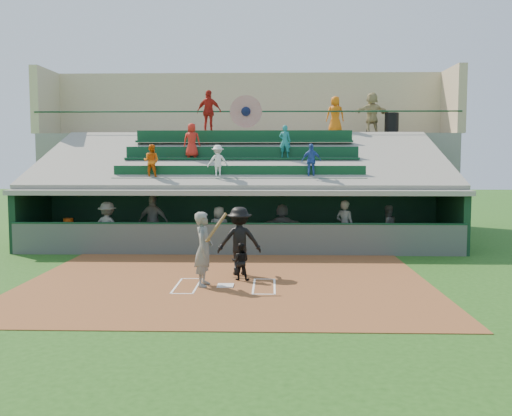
{
  "coord_description": "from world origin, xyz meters",
  "views": [
    {
      "loc": [
        1.23,
        -14.82,
        3.35
      ],
      "look_at": [
        0.71,
        3.5,
        1.8
      ],
      "focal_mm": 40.0,
      "sensor_mm": 36.0,
      "label": 1
    }
  ],
  "objects_px": {
    "home_plate": "(225,285)",
    "trash_bin": "(392,123)",
    "catcher": "(240,261)",
    "white_table": "(70,238)",
    "batter_at_plate": "(204,249)",
    "water_cooler": "(68,223)"
  },
  "relations": [
    {
      "from": "batter_at_plate",
      "to": "trash_bin",
      "type": "xyz_separation_m",
      "value": [
        7.52,
        12.86,
        4.08
      ]
    },
    {
      "from": "white_table",
      "to": "trash_bin",
      "type": "xyz_separation_m",
      "value": [
        13.33,
        6.69,
        4.67
      ]
    },
    {
      "from": "home_plate",
      "to": "trash_bin",
      "type": "distance_m",
      "value": 15.48
    },
    {
      "from": "water_cooler",
      "to": "white_table",
      "type": "bearing_deg",
      "value": 87.28
    },
    {
      "from": "home_plate",
      "to": "batter_at_plate",
      "type": "xyz_separation_m",
      "value": [
        -0.57,
        0.01,
        0.98
      ]
    },
    {
      "from": "batter_at_plate",
      "to": "trash_bin",
      "type": "relative_size",
      "value": 1.99
    },
    {
      "from": "batter_at_plate",
      "to": "water_cooler",
      "type": "distance_m",
      "value": 8.43
    },
    {
      "from": "white_table",
      "to": "trash_bin",
      "type": "distance_m",
      "value": 15.63
    },
    {
      "from": "batter_at_plate",
      "to": "catcher",
      "type": "relative_size",
      "value": 1.9
    },
    {
      "from": "home_plate",
      "to": "white_table",
      "type": "xyz_separation_m",
      "value": [
        -6.38,
        6.19,
        0.39
      ]
    },
    {
      "from": "catcher",
      "to": "white_table",
      "type": "height_order",
      "value": "catcher"
    },
    {
      "from": "batter_at_plate",
      "to": "white_table",
      "type": "distance_m",
      "value": 8.5
    },
    {
      "from": "home_plate",
      "to": "white_table",
      "type": "relative_size",
      "value": 0.49
    },
    {
      "from": "batter_at_plate",
      "to": "white_table",
      "type": "height_order",
      "value": "batter_at_plate"
    },
    {
      "from": "trash_bin",
      "to": "water_cooler",
      "type": "bearing_deg",
      "value": -153.14
    },
    {
      "from": "trash_bin",
      "to": "batter_at_plate",
      "type": "bearing_deg",
      "value": -120.32
    },
    {
      "from": "batter_at_plate",
      "to": "water_cooler",
      "type": "xyz_separation_m",
      "value": [
        -5.81,
        6.11,
        -0.02
      ]
    },
    {
      "from": "catcher",
      "to": "trash_bin",
      "type": "distance_m",
      "value": 14.51
    },
    {
      "from": "home_plate",
      "to": "trash_bin",
      "type": "height_order",
      "value": "trash_bin"
    },
    {
      "from": "catcher",
      "to": "water_cooler",
      "type": "relative_size",
      "value": 2.8
    },
    {
      "from": "catcher",
      "to": "white_table",
      "type": "bearing_deg",
      "value": -34.31
    },
    {
      "from": "catcher",
      "to": "white_table",
      "type": "relative_size",
      "value": 1.19
    }
  ]
}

